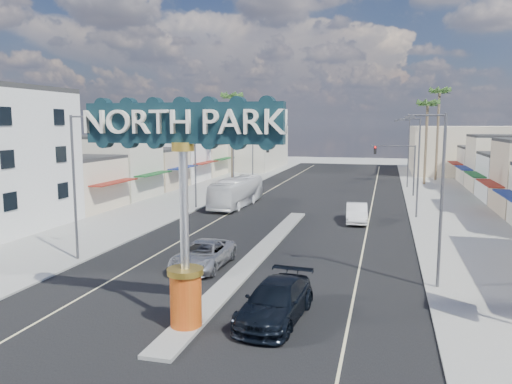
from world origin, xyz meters
The scene contains 24 objects.
ground centered at (0.00, 30.00, 0.00)m, with size 160.00×160.00×0.00m, color gray.
road centered at (0.00, 30.00, 0.01)m, with size 20.00×120.00×0.01m, color black.
median_island centered at (0.00, 14.00, 0.08)m, with size 1.30×30.00×0.16m, color gray.
sidewalk_left centered at (-14.00, 30.00, 0.06)m, with size 8.00×120.00×0.12m, color gray.
sidewalk_right centered at (14.00, 30.00, 0.06)m, with size 8.00×120.00×0.12m, color gray.
storefront_row_left centered at (-24.00, 43.00, 3.00)m, with size 12.00×42.00×6.00m, color beige.
backdrop_far_left centered at (-22.00, 75.00, 4.00)m, with size 20.00×20.00×8.00m, color #B7B29E.
backdrop_far_right centered at (22.00, 75.00, 4.00)m, with size 20.00×20.00×8.00m, color beige.
gateway_sign centered at (0.00, 1.98, 5.93)m, with size 8.20×1.50×9.15m.
traffic_signal_left centered at (-9.18, 43.99, 4.27)m, with size 5.09×0.45×6.00m.
traffic_signal_right centered at (9.18, 43.99, 4.27)m, with size 5.09×0.45×6.00m.
streetlight_l_near centered at (-10.43, 10.00, 5.07)m, with size 2.03×0.22×9.00m.
streetlight_l_mid centered at (-10.43, 30.00, 5.07)m, with size 2.03×0.22×9.00m.
streetlight_l_far centered at (-10.43, 52.00, 5.07)m, with size 2.03×0.22×9.00m.
streetlight_r_near centered at (10.43, 10.00, 5.07)m, with size 2.03×0.22×9.00m.
streetlight_r_mid centered at (10.43, 30.00, 5.07)m, with size 2.03×0.22×9.00m.
streetlight_r_far centered at (10.43, 52.00, 5.07)m, with size 2.03×0.22×9.00m.
palm_left_far centered at (-13.00, 50.00, 11.50)m, with size 2.60×2.60×13.10m.
palm_right_mid centered at (13.00, 56.00, 10.60)m, with size 2.60×2.60×12.10m.
palm_right_far centered at (15.00, 62.00, 12.39)m, with size 2.60×2.60×14.10m.
suv_left centered at (-2.47, 10.56, 0.79)m, with size 2.62×5.68×1.58m, color #A6A7AB.
suv_right centered at (3.39, 3.86, 0.84)m, with size 2.36×5.81×1.69m, color black.
car_parked_right centered at (5.50, 26.74, 0.83)m, with size 1.75×5.03×1.66m, color silver.
city_bus centered at (-7.00, 32.25, 1.47)m, with size 2.47×10.56×2.94m, color white.
Camera 1 is at (7.83, -16.42, 8.50)m, focal length 35.00 mm.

